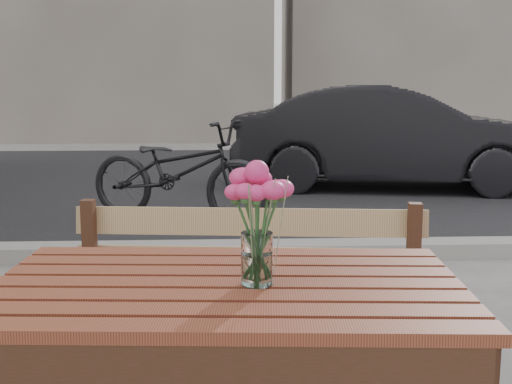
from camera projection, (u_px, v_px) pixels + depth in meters
street at (231, 204)px, 6.90m from camera, size 30.00×8.12×0.12m
main_table at (228, 327)px, 1.76m from camera, size 1.32×0.82×0.78m
main_bench at (248, 287)px, 2.50m from camera, size 1.45×0.56×0.88m
main_vase at (257, 208)px, 1.69m from camera, size 0.18×0.18×0.33m
parked_car at (392, 137)px, 8.05m from camera, size 4.09×1.99×1.29m
bicycle at (179, 171)px, 6.10m from camera, size 1.97×1.34×0.98m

